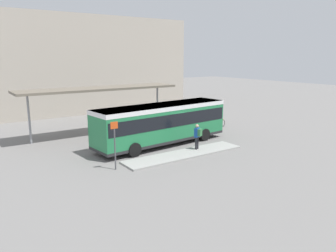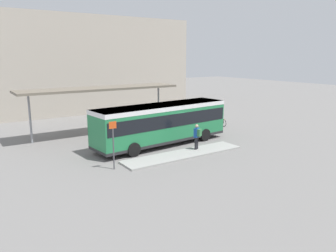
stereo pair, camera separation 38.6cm
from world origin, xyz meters
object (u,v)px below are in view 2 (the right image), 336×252
pedestrian_waiting (197,135)px  platform_sign (113,143)px  bicycle_yellow (221,122)px  bicycle_white (218,121)px  city_bus (162,121)px  bicycle_red (213,119)px

pedestrian_waiting → platform_sign: (-6.29, -0.26, 0.44)m
pedestrian_waiting → bicycle_yellow: size_ratio=1.09×
bicycle_yellow → platform_sign: 14.59m
pedestrian_waiting → bicycle_white: 9.60m
city_bus → bicycle_white: (8.48, 3.33, -1.41)m
city_bus → pedestrian_waiting: city_bus is taller
bicycle_white → bicycle_yellow: bearing=154.0°
bicycle_yellow → bicycle_red: bicycle_red is taller
bicycle_red → bicycle_yellow: bearing=157.2°
city_bus → bicycle_red: size_ratio=6.05×
city_bus → bicycle_white: city_bus is taller
pedestrian_waiting → bicycle_red: 10.12m
bicycle_yellow → platform_sign: bearing=-63.7°
bicycle_red → city_bus: bearing=106.7°
platform_sign → bicycle_red: bearing=27.0°
bicycle_red → bicycle_white: bearing=164.6°
pedestrian_waiting → bicycle_yellow: bearing=-75.3°
platform_sign → city_bus: bearing=29.8°
city_bus → platform_sign: size_ratio=3.81×
pedestrian_waiting → bicycle_yellow: pedestrian_waiting is taller
bicycle_red → pedestrian_waiting: bearing=123.6°
platform_sign → pedestrian_waiting: bearing=2.3°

